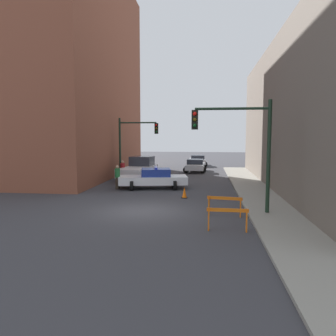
{
  "coord_description": "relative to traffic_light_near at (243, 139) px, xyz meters",
  "views": [
    {
      "loc": [
        3.06,
        -15.55,
        3.67
      ],
      "look_at": [
        0.3,
        7.84,
        1.36
      ],
      "focal_mm": 35.0,
      "sensor_mm": 36.0,
      "label": 1
    }
  ],
  "objects": [
    {
      "name": "sidewalk_right",
      "position": [
        1.47,
        0.11,
        -3.47
      ],
      "size": [
        2.4,
        44.0,
        0.12
      ],
      "color": "gray",
      "rests_on": "ground_plane"
    },
    {
      "name": "traffic_light_near",
      "position": [
        0.0,
        0.0,
        0.0
      ],
      "size": [
        3.64,
        0.35,
        5.2
      ],
      "color": "black",
      "rests_on": "sidewalk_right"
    },
    {
      "name": "traffic_cone",
      "position": [
        -2.95,
        3.71,
        -3.21
      ],
      "size": [
        0.36,
        0.36,
        0.66
      ],
      "color": "black",
      "rests_on": "ground_plane"
    },
    {
      "name": "parked_car_mid",
      "position": [
        -2.8,
        25.09,
        -2.86
      ],
      "size": [
        2.51,
        4.44,
        1.31
      ],
      "rotation": [
        0.0,
        0.0,
        0.09
      ],
      "color": "silver",
      "rests_on": "ground_plane"
    },
    {
      "name": "white_truck",
      "position": [
        -7.36,
        11.71,
        -2.62
      ],
      "size": [
        3.03,
        5.59,
        1.9
      ],
      "rotation": [
        0.0,
        0.0,
        -0.11
      ],
      "color": "silver",
      "rests_on": "ground_plane"
    },
    {
      "name": "barrier_front",
      "position": [
        -0.84,
        -2.91,
        -2.91
      ],
      "size": [
        1.6,
        0.21,
        0.9
      ],
      "rotation": [
        0.0,
        0.0,
        -0.04
      ],
      "color": "orange",
      "rests_on": "ground_plane"
    },
    {
      "name": "parked_car_near",
      "position": [
        -2.81,
        18.07,
        -2.86
      ],
      "size": [
        2.34,
        4.34,
        1.31
      ],
      "rotation": [
        0.0,
        0.0,
        -0.02
      ],
      "color": "silver",
      "rests_on": "ground_plane"
    },
    {
      "name": "traffic_light_far",
      "position": [
        -8.03,
        12.22,
        -0.13
      ],
      "size": [
        3.44,
        0.35,
        5.2
      ],
      "color": "black",
      "rests_on": "ground_plane"
    },
    {
      "name": "police_car",
      "position": [
        -5.32,
        7.0,
        -2.81
      ],
      "size": [
        4.95,
        2.88,
        1.52
      ],
      "rotation": [
        0.0,
        0.0,
        1.75
      ],
      "color": "white",
      "rests_on": "ground_plane"
    },
    {
      "name": "ground_plane",
      "position": [
        -4.73,
        0.11,
        -3.53
      ],
      "size": [
        120.0,
        120.0,
        0.0
      ],
      "primitive_type": "plane",
      "color": "#38383D"
    },
    {
      "name": "barrier_mid",
      "position": [
        -0.82,
        -0.47,
        -2.91
      ],
      "size": [
        1.58,
        0.41,
        0.9
      ],
      "rotation": [
        0.0,
        0.0,
        -0.17
      ],
      "color": "orange",
      "rests_on": "ground_plane"
    },
    {
      "name": "building_corner_left",
      "position": [
        -16.73,
        14.11,
        5.89
      ],
      "size": [
        14.0,
        20.0,
        18.83
      ],
      "color": "brown",
      "rests_on": "ground_plane"
    },
    {
      "name": "pedestrian_corner",
      "position": [
        -8.52,
        10.7,
        -2.67
      ],
      "size": [
        0.42,
        0.42,
        1.66
      ],
      "rotation": [
        0.0,
        0.0,
        2.97
      ],
      "color": "black",
      "rests_on": "ground_plane"
    },
    {
      "name": "pedestrian_crossing",
      "position": [
        -7.79,
        6.47,
        -2.67
      ],
      "size": [
        0.48,
        0.48,
        1.66
      ],
      "rotation": [
        0.0,
        0.0,
        2.72
      ],
      "color": "#382D23",
      "rests_on": "ground_plane"
    }
  ]
}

